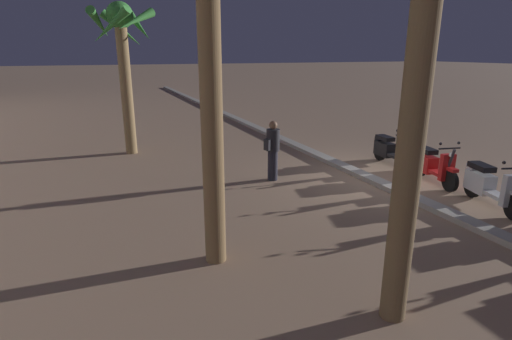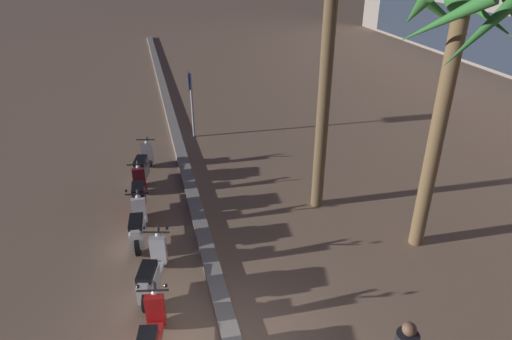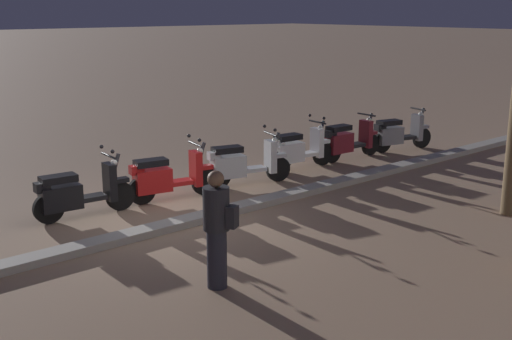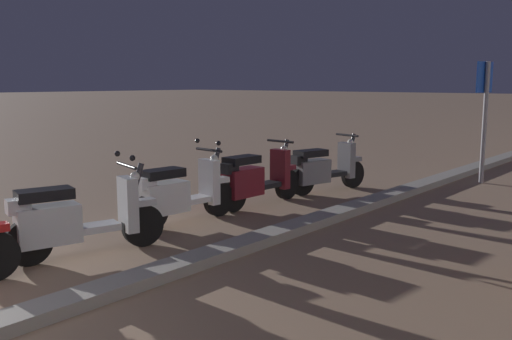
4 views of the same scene
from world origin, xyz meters
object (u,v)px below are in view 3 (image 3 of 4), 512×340
(scooter_black_mid_rear, at_px, (77,193))
(scooter_white_tail_end, at_px, (298,150))
(pedestrian_strolling_near_curb, at_px, (217,227))
(scooter_grey_gap_after_mid, at_px, (398,134))
(scooter_silver_second_in_line, at_px, (242,164))
(scooter_red_far_back, at_px, (167,177))
(scooter_maroon_mid_centre, at_px, (347,141))

(scooter_black_mid_rear, bearing_deg, scooter_white_tail_end, 179.81)
(scooter_black_mid_rear, height_order, pedestrian_strolling_near_curb, pedestrian_strolling_near_curb)
(scooter_grey_gap_after_mid, height_order, scooter_black_mid_rear, scooter_black_mid_rear)
(scooter_black_mid_rear, relative_size, pedestrian_strolling_near_curb, 1.16)
(scooter_silver_second_in_line, bearing_deg, scooter_white_tail_end, -172.91)
(scooter_red_far_back, relative_size, scooter_black_mid_rear, 0.98)
(scooter_grey_gap_after_mid, xyz_separation_m, scooter_white_tail_end, (3.30, -0.25, 0.01))
(pedestrian_strolling_near_curb, bearing_deg, scooter_red_far_back, -114.30)
(scooter_maroon_mid_centre, bearing_deg, scooter_silver_second_in_line, 2.54)
(scooter_maroon_mid_centre, relative_size, scooter_red_far_back, 1.03)
(scooter_red_far_back, bearing_deg, scooter_grey_gap_after_mid, 178.83)
(scooter_grey_gap_after_mid, distance_m, scooter_silver_second_in_line, 5.11)
(scooter_grey_gap_after_mid, relative_size, scooter_maroon_mid_centre, 0.96)
(scooter_grey_gap_after_mid, distance_m, pedestrian_strolling_near_curb, 9.24)
(scooter_white_tail_end, relative_size, scooter_black_mid_rear, 0.96)
(scooter_maroon_mid_centre, height_order, scooter_white_tail_end, scooter_white_tail_end)
(scooter_white_tail_end, height_order, scooter_red_far_back, same)
(scooter_white_tail_end, distance_m, scooter_red_far_back, 3.54)
(scooter_silver_second_in_line, height_order, scooter_red_far_back, same)
(scooter_red_far_back, bearing_deg, pedestrian_strolling_near_curb, 65.70)
(scooter_silver_second_in_line, distance_m, scooter_black_mid_rear, 3.47)
(scooter_white_tail_end, bearing_deg, scooter_black_mid_rear, -0.19)
(scooter_grey_gap_after_mid, xyz_separation_m, scooter_red_far_back, (6.84, -0.14, 0.01))
(scooter_maroon_mid_centre, distance_m, pedestrian_strolling_near_curb, 7.77)
(scooter_silver_second_in_line, bearing_deg, scooter_grey_gap_after_mid, 179.73)
(scooter_grey_gap_after_mid, bearing_deg, scooter_white_tail_end, -4.32)
(scooter_white_tail_end, height_order, pedestrian_strolling_near_curb, pedestrian_strolling_near_curb)
(scooter_maroon_mid_centre, height_order, scooter_black_mid_rear, scooter_black_mid_rear)
(scooter_maroon_mid_centre, height_order, pedestrian_strolling_near_curb, pedestrian_strolling_near_curb)
(scooter_silver_second_in_line, xyz_separation_m, scooter_red_far_back, (1.73, -0.11, -0.00))
(scooter_grey_gap_after_mid, relative_size, pedestrian_strolling_near_curb, 1.14)
(scooter_red_far_back, distance_m, scooter_black_mid_rear, 1.74)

